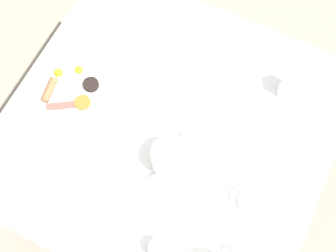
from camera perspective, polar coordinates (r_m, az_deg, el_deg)
The scene contains 11 objects.
ground_plane at distance 2.31m, azimuth 0.00°, elevation -7.12°, with size 8.00×8.00×0.00m, color gray.
table at distance 1.66m, azimuth 0.00°, elevation -1.12°, with size 1.09×1.05×0.75m.
breakfast_plate at distance 1.68m, azimuth -11.78°, elevation 4.54°, with size 0.28×0.28×0.04m.
teapot_far at distance 1.51m, azimuth 0.33°, elevation -3.83°, with size 0.13×0.21×0.12m.
teacup_with_saucer_left at distance 1.51m, azimuth 10.21°, elevation -8.93°, with size 0.13×0.13×0.07m.
water_glass_tall at distance 1.66m, azimuth 14.66°, elevation 4.85°, with size 0.07×0.07×0.11m.
creamer_jug at distance 1.46m, azimuth -1.19°, elevation -14.76°, with size 0.08×0.05×0.07m.
fork_by_plate at distance 1.69m, azimuth 6.49°, elevation 6.35°, with size 0.04×0.18×0.00m.
knife_by_plate at distance 1.72m, azimuth -2.93°, elevation 8.78°, with size 0.20×0.04×0.00m.
spoon_for_tea at distance 1.63m, azimuth 11.62°, elevation 0.27°, with size 0.14×0.03×0.00m.
fork_spare at distance 1.53m, azimuth -9.05°, elevation -9.75°, with size 0.16×0.03×0.00m.
Camera 1 is at (0.26, -0.53, 2.23)m, focal length 50.00 mm.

